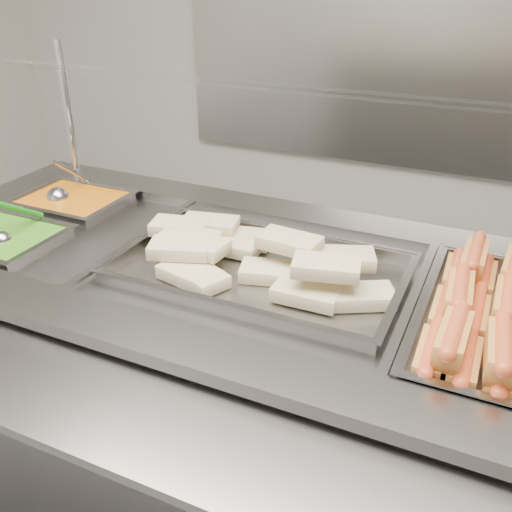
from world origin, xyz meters
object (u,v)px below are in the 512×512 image
at_px(sneeze_guard, 275,94).
at_px(pan_hotdogs, 503,336).
at_px(pan_wraps, 260,274).
at_px(steam_counter, 240,399).
at_px(serving_spoon, 6,235).
at_px(ladle, 59,196).

xyz_separation_m(sneeze_guard, pan_hotdogs, (0.69, -0.24, -0.45)).
relative_size(pan_hotdogs, pan_wraps, 0.81).
bearing_deg(steam_counter, sneeze_guard, 89.97).
xyz_separation_m(steam_counter, sneeze_guard, (0.00, 0.24, 0.90)).
height_order(steam_counter, sneeze_guard, sneeze_guard).
distance_m(steam_counter, pan_wraps, 0.47).
relative_size(steam_counter, pan_wraps, 2.76).
relative_size(steam_counter, sneeze_guard, 1.14).
bearing_deg(serving_spoon, ladle, 103.98).
bearing_deg(sneeze_guard, ladle, -172.71).
bearing_deg(pan_wraps, pan_hotdogs, -0.03).
bearing_deg(sneeze_guard, steam_counter, -90.03).
relative_size(pan_hotdogs, ladle, 2.90).
xyz_separation_m(ladle, serving_spoon, (0.08, -0.31, 0.00)).
relative_size(steam_counter, serving_spoon, 10.45).
bearing_deg(pan_hotdogs, sneeze_guard, 160.69).
distance_m(steam_counter, serving_spoon, 0.86).
bearing_deg(pan_wraps, steam_counter, 179.97).
height_order(ladle, serving_spoon, ladle).
relative_size(sneeze_guard, ladle, 8.69).
distance_m(sneeze_guard, serving_spoon, 0.88).
height_order(steam_counter, pan_wraps, pan_wraps).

